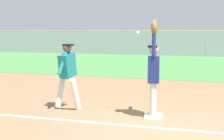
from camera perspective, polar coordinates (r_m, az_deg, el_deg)
The scene contains 10 objects.
ground_plane at distance 6.83m, azimuth 8.35°, elevation -10.57°, with size 71.43×71.43×0.00m, color #936D4C.
outfield_grass at distance 20.84m, azimuth 15.12°, elevation 0.88°, with size 53.44×14.10×0.01m, color #4C8C47.
first_base at distance 7.87m, azimuth 7.25°, elevation -7.94°, with size 0.38×0.38×0.08m, color white.
fielder at distance 7.64m, azimuth 7.24°, elevation -0.12°, with size 0.33×0.90×2.28m.
runner at distance 8.57m, azimuth -7.74°, elevation -0.24°, with size 0.74×0.85×1.72m.
baseball at distance 7.83m, azimuth 4.52°, elevation 6.50°, with size 0.07×0.07×0.07m, color white.
outfield_fence at distance 27.80m, azimuth 16.00°, elevation 4.43°, with size 53.52×0.08×2.13m.
parked_car_silver at distance 34.40m, azimuth -2.85°, elevation 4.40°, with size 4.53×2.38×1.25m.
parked_car_white at distance 33.49m, azimuth 5.21°, elevation 4.32°, with size 4.42×2.16×1.25m.
parked_car_black at distance 31.87m, azimuth 13.38°, elevation 4.06°, with size 4.51×2.34×1.25m.
Camera 1 is at (1.09, -6.44, 2.01)m, focal length 52.66 mm.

